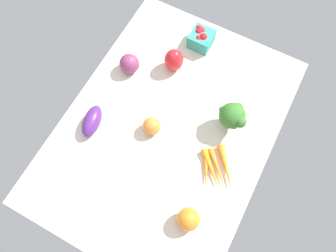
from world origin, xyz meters
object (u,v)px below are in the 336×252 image
object	(u,v)px
eggplant	(92,121)
berry_basket	(201,38)
bell_pepper_red	(174,60)
carrot_bunch	(217,168)
heirloom_tomato_orange	(152,126)
red_onion_center	(129,64)
bell_pepper_orange	(188,219)
broccoli_head	(233,116)

from	to	relation	value
eggplant	berry_basket	size ratio (longest dim) A/B	1.42
berry_basket	bell_pepper_red	xyz separation A→B (cm)	(15.41, -4.68, 1.34)
carrot_bunch	bell_pepper_red	bearing A→B (deg)	-132.53
heirloom_tomato_orange	carrot_bunch	bearing A→B (deg)	84.44
eggplant	heirloom_tomato_orange	bearing A→B (deg)	100.68
heirloom_tomato_orange	berry_basket	bearing A→B (deg)	-179.03
eggplant	heirloom_tomato_orange	distance (cm)	22.53
red_onion_center	berry_basket	bearing A→B (deg)	140.95
red_onion_center	bell_pepper_orange	distance (cm)	63.78
eggplant	bell_pepper_red	bearing A→B (deg)	145.29
carrot_bunch	bell_pepper_orange	world-z (taller)	bell_pepper_orange
bell_pepper_orange	broccoli_head	bearing A→B (deg)	-177.08
broccoli_head	red_onion_center	distance (cm)	45.86
berry_basket	eggplant	bearing A→B (deg)	-21.04
red_onion_center	bell_pepper_orange	bearing A→B (deg)	48.27
eggplant	broccoli_head	size ratio (longest dim) A/B	1.00
berry_basket	bell_pepper_orange	bearing A→B (deg)	22.46
red_onion_center	heirloom_tomato_orange	bearing A→B (deg)	47.52
eggplant	red_onion_center	bearing A→B (deg)	167.70
eggplant	berry_basket	xyz separation A→B (cm)	(-52.12, 20.05, 0.72)
heirloom_tomato_orange	bell_pepper_red	distance (cm)	28.60
eggplant	broccoli_head	distance (cm)	52.06
bell_pepper_red	carrot_bunch	bearing A→B (deg)	47.47
heirloom_tomato_orange	red_onion_center	world-z (taller)	red_onion_center
berry_basket	bell_pepper_red	distance (cm)	16.16
broccoli_head	bell_pepper_red	bearing A→B (deg)	-112.03
carrot_bunch	bell_pepper_red	distance (cm)	45.67
bell_pepper_red	eggplant	bearing A→B (deg)	-22.71
berry_basket	heirloom_tomato_orange	bearing A→B (deg)	0.97
broccoli_head	berry_basket	size ratio (longest dim) A/B	1.41
red_onion_center	bell_pepper_red	world-z (taller)	bell_pepper_red
heirloom_tomato_orange	bell_pepper_red	world-z (taller)	bell_pepper_red
bell_pepper_red	bell_pepper_orange	world-z (taller)	bell_pepper_red
carrot_bunch	berry_basket	xyz separation A→B (cm)	(-46.17, -28.85, 2.54)
red_onion_center	berry_basket	size ratio (longest dim) A/B	0.88
heirloom_tomato_orange	red_onion_center	size ratio (longest dim) A/B	0.85
heirloom_tomato_orange	carrot_bunch	size ratio (longest dim) A/B	0.37
heirloom_tomato_orange	red_onion_center	xyz separation A→B (cm)	(-18.90, -20.64, 0.59)
eggplant	broccoli_head	xyz separation A→B (cm)	(-24.42, 45.74, 4.68)
heirloom_tomato_orange	broccoli_head	world-z (taller)	broccoli_head
heirloom_tomato_orange	bell_pepper_orange	distance (cm)	35.81
heirloom_tomato_orange	broccoli_head	distance (cm)	29.83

